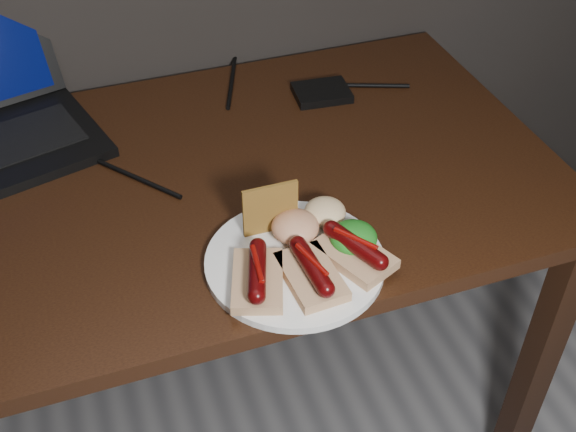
# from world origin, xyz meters

# --- Properties ---
(desk) EXTENTS (1.40, 0.70, 0.75)m
(desk) POSITION_xyz_m (0.00, 1.38, 0.66)
(desk) COLOR black
(desk) RESTS_ON ground
(hard_drive) EXTENTS (0.11, 0.09, 0.02)m
(hard_drive) POSITION_xyz_m (0.38, 1.56, 0.76)
(hard_drive) COLOR black
(hard_drive) RESTS_ON desk
(desk_cables) EXTENTS (1.02, 0.44, 0.01)m
(desk_cables) POSITION_xyz_m (0.04, 1.53, 0.75)
(desk_cables) COLOR black
(desk_cables) RESTS_ON desk
(plate) EXTENTS (0.30, 0.30, 0.01)m
(plate) POSITION_xyz_m (0.17, 1.14, 0.76)
(plate) COLOR white
(plate) RESTS_ON desk
(bread_sausage_left) EXTENTS (0.10, 0.13, 0.04)m
(bread_sausage_left) POSITION_xyz_m (0.11, 1.10, 0.78)
(bread_sausage_left) COLOR tan
(bread_sausage_left) RESTS_ON plate
(bread_sausage_center) EXTENTS (0.08, 0.12, 0.04)m
(bread_sausage_center) POSITION_xyz_m (0.18, 1.09, 0.78)
(bread_sausage_center) COLOR tan
(bread_sausage_center) RESTS_ON plate
(bread_sausage_right) EXTENTS (0.11, 0.13, 0.04)m
(bread_sausage_right) POSITION_xyz_m (0.26, 1.11, 0.78)
(bread_sausage_right) COLOR tan
(bread_sausage_right) RESTS_ON plate
(crispbread) EXTENTS (0.09, 0.01, 0.08)m
(crispbread) POSITION_xyz_m (0.16, 1.21, 0.80)
(crispbread) COLOR olive
(crispbread) RESTS_ON plate
(salad_greens) EXTENTS (0.07, 0.07, 0.04)m
(salad_greens) POSITION_xyz_m (0.26, 1.13, 0.78)
(salad_greens) COLOR #115711
(salad_greens) RESTS_ON plate
(salsa_mound) EXTENTS (0.07, 0.07, 0.04)m
(salsa_mound) POSITION_xyz_m (0.19, 1.18, 0.78)
(salsa_mound) COLOR #A22210
(salsa_mound) RESTS_ON plate
(coleslaw_mound) EXTENTS (0.06, 0.06, 0.04)m
(coleslaw_mound) POSITION_xyz_m (0.25, 1.20, 0.78)
(coleslaw_mound) COLOR beige
(coleslaw_mound) RESTS_ON plate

